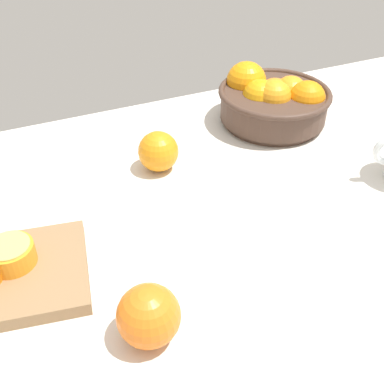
% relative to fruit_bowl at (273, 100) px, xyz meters
% --- Properties ---
extents(ground_plane, '(1.50, 0.81, 0.03)m').
position_rel_fruit_bowl_xyz_m(ground_plane, '(-0.25, -0.22, -0.06)').
color(ground_plane, silver).
extents(fruit_bowl, '(0.23, 0.23, 0.11)m').
position_rel_fruit_bowl_xyz_m(fruit_bowl, '(0.00, 0.00, 0.00)').
color(fruit_bowl, '#473328').
rests_on(fruit_bowl, ground_plane).
extents(orange_half_1, '(0.07, 0.07, 0.03)m').
position_rel_fruit_bowl_xyz_m(orange_half_1, '(-0.55, -0.23, -0.01)').
color(orange_half_1, orange).
rests_on(orange_half_1, cutting_board).
extents(loose_orange_0, '(0.07, 0.07, 0.07)m').
position_rel_fruit_bowl_xyz_m(loose_orange_0, '(-0.28, -0.07, -0.01)').
color(loose_orange_0, orange).
rests_on(loose_orange_0, ground_plane).
extents(loose_orange_3, '(0.08, 0.08, 0.08)m').
position_rel_fruit_bowl_xyz_m(loose_orange_3, '(-0.42, -0.40, -0.01)').
color(loose_orange_3, orange).
rests_on(loose_orange_3, ground_plane).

